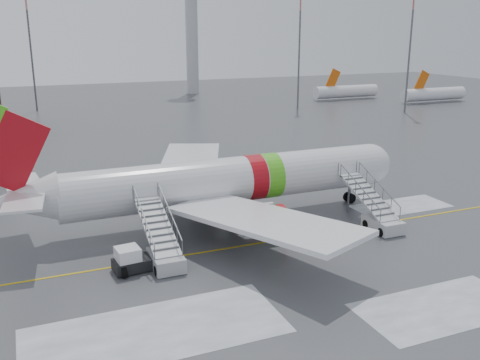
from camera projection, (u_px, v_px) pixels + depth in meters
name	position (u px, v px, depth m)	size (l,w,h in m)	color
ground	(202.00, 247.00, 39.94)	(260.00, 260.00, 0.00)	#494C4F
airliner	(220.00, 182.00, 44.55)	(35.03, 32.97, 11.18)	silver
airstair_fwd	(378.00, 215.00, 43.57)	(2.05, 7.70, 3.48)	#B8BAC0
airstair_aft	(163.00, 249.00, 36.89)	(2.05, 7.70, 3.48)	#A7AAAE
pushback_tug	(133.00, 260.00, 35.83)	(3.16, 2.49, 1.72)	black
control_tower	(191.00, 16.00, 130.30)	(6.40, 6.40, 30.00)	#B2B5BA
light_mast_far_ne	(300.00, 39.00, 106.81)	(1.20, 1.20, 24.25)	#595B60
light_mast_far_n	(30.00, 39.00, 102.43)	(1.20, 1.20, 24.25)	#595B60
light_mast_far_e	(411.00, 39.00, 100.33)	(1.20, 1.20, 24.25)	#595B60
distant_aircraft	(374.00, 102.00, 119.97)	(35.00, 18.00, 8.00)	#D8590C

